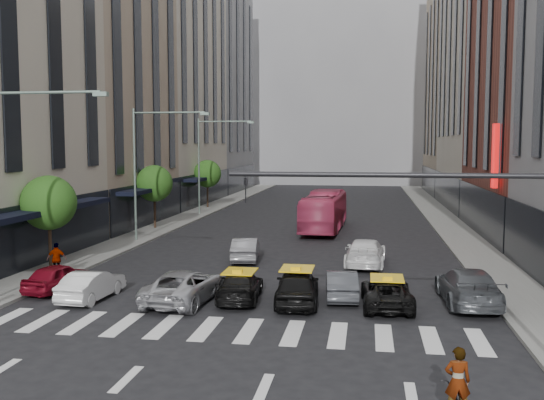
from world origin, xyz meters
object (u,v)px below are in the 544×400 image
at_px(streetlamp_near, 12,164).
at_px(streetlamp_far, 209,153).
at_px(car_white_front, 92,285).
at_px(streetlamp_mid, 148,156).
at_px(pedestrian_far, 57,259).
at_px(bus, 324,211).
at_px(car_red, 58,277).
at_px(taxi_center, 297,287).
at_px(taxi_left, 240,286).

bearing_deg(streetlamp_near, streetlamp_far, 90.00).
bearing_deg(car_white_front, streetlamp_far, -80.89).
xyz_separation_m(streetlamp_mid, pedestrian_far, (-0.54, -11.57, -4.93)).
relative_size(bus, pedestrian_far, 6.60).
relative_size(car_red, taxi_center, 0.86).
relative_size(streetlamp_mid, taxi_left, 2.11).
height_order(streetlamp_mid, taxi_left, streetlamp_mid).
relative_size(streetlamp_mid, car_red, 2.37).
bearing_deg(car_red, pedestrian_far, -52.93).
relative_size(streetlamp_far, pedestrian_far, 5.43).
bearing_deg(streetlamp_near, pedestrian_far, 97.01).
bearing_deg(taxi_center, taxi_left, -10.75).
bearing_deg(streetlamp_far, car_white_front, -84.43).
bearing_deg(car_red, streetlamp_near, 74.46).
height_order(streetlamp_mid, car_red, streetlamp_mid).
bearing_deg(taxi_left, pedestrian_far, -20.19).
xyz_separation_m(car_red, pedestrian_far, (-1.39, 2.46, 0.33)).
bearing_deg(streetlamp_far, pedestrian_far, -91.13).
distance_m(taxi_left, taxi_center, 2.54).
height_order(car_red, bus, bus).
height_order(car_white_front, bus, bus).
xyz_separation_m(taxi_center, pedestrian_far, (-12.49, 3.05, 0.23)).
bearing_deg(pedestrian_far, car_red, 106.10).
distance_m(car_white_front, pedestrian_far, 5.13).
bearing_deg(streetlamp_near, taxi_left, 10.09).
distance_m(streetlamp_mid, taxi_center, 19.57).
bearing_deg(streetlamp_mid, car_red, -86.56).
relative_size(taxi_left, taxi_center, 0.97).
relative_size(streetlamp_near, pedestrian_far, 5.43).
xyz_separation_m(streetlamp_far, taxi_center, (11.94, -30.62, -5.15)).
relative_size(car_white_front, pedestrian_far, 2.35).
xyz_separation_m(car_white_front, taxi_left, (6.38, 0.90, -0.02)).
height_order(streetlamp_mid, pedestrian_far, streetlamp_mid).
bearing_deg(bus, streetlamp_far, -33.67).
distance_m(streetlamp_near, car_white_front, 6.13).
bearing_deg(bus, streetlamp_near, 66.58).
bearing_deg(taxi_left, bus, -100.20).
relative_size(taxi_left, pedestrian_far, 2.58).
height_order(streetlamp_near, bus, streetlamp_near).
bearing_deg(streetlamp_far, taxi_left, -72.73).
relative_size(streetlamp_mid, bus, 0.82).
bearing_deg(pedestrian_far, streetlamp_far, -104.46).
distance_m(streetlamp_mid, car_white_front, 16.39).
bearing_deg(pedestrian_far, bus, -135.58).
xyz_separation_m(streetlamp_near, streetlamp_mid, (0.00, 16.00, 0.00)).
xyz_separation_m(streetlamp_mid, taxi_left, (9.43, -14.32, -5.28)).
relative_size(streetlamp_near, taxi_left, 2.11).
relative_size(streetlamp_mid, streetlamp_far, 1.00).
distance_m(car_red, taxi_left, 8.59).
relative_size(taxi_center, pedestrian_far, 2.66).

